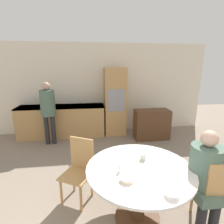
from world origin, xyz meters
TOP-DOWN VIEW (x-y plane):
  - wall_back at (0.00, 4.96)m, footprint 6.34×0.05m
  - kitchen_counter at (-1.14, 4.62)m, footprint 2.36×0.60m
  - oven_unit at (0.37, 4.63)m, footprint 0.59×0.59m
  - sideboard at (1.32, 4.12)m, footprint 0.93×0.45m
  - dining_table at (0.23, 1.57)m, footprint 1.31×1.31m
  - chair_near_right at (1.12, 1.31)m, footprint 0.46×0.46m
  - chair_far_left at (-0.53, 2.08)m, footprint 0.54×0.54m
  - person_seated at (1.00, 1.40)m, footprint 0.37×0.45m
  - person_standing at (-1.37, 4.10)m, footprint 0.35×0.35m
  - cup at (0.33, 1.74)m, footprint 0.08×0.08m
  - bowl_near at (0.40, 1.05)m, footprint 0.14×0.14m
  - bowl_centre at (0.03, 1.33)m, footprint 0.15×0.15m
  - salt_shaker at (-0.02, 1.51)m, footprint 0.03×0.03m

SIDE VIEW (x-z plane):
  - sideboard at x=1.32m, z-range 0.00..0.81m
  - kitchen_counter at x=-1.14m, z-range 0.01..0.89m
  - chair_near_right at x=1.12m, z-range 0.05..0.98m
  - chair_far_left at x=-0.53m, z-range 0.05..0.98m
  - dining_table at x=0.23m, z-range 0.15..0.91m
  - person_seated at x=1.00m, z-range 0.09..1.34m
  - bowl_centre at x=0.03m, z-range 0.76..0.80m
  - bowl_near at x=0.40m, z-range 0.76..0.80m
  - cup at x=0.33m, z-range 0.76..0.84m
  - salt_shaker at x=-0.02m, z-range 0.76..0.84m
  - oven_unit at x=0.37m, z-range 0.00..1.92m
  - person_standing at x=-1.37m, z-range 0.18..1.77m
  - wall_back at x=0.00m, z-range 0.00..2.60m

